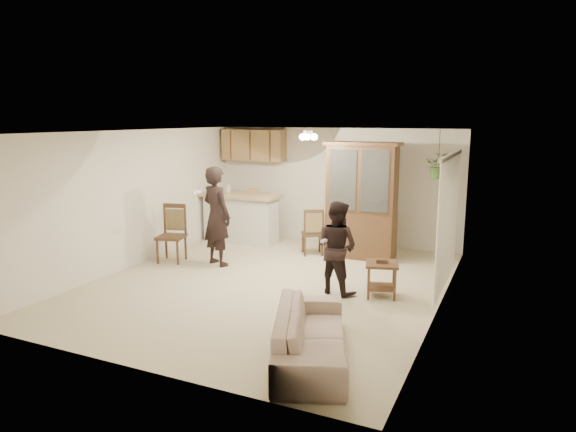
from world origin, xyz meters
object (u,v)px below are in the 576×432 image
at_px(chair_bar, 172,246).
at_px(chair_hutch_left, 337,239).
at_px(adult, 217,217).
at_px(child, 336,251).
at_px(china_hutch, 361,201).
at_px(chair_hutch_right, 312,241).
at_px(side_table, 381,279).
at_px(sofa, 311,328).

height_order(chair_bar, chair_hutch_left, chair_hutch_left).
xyz_separation_m(adult, child, (2.54, -0.56, -0.22)).
height_order(china_hutch, chair_hutch_right, china_hutch).
xyz_separation_m(china_hutch, chair_hutch_right, (-0.94, -0.19, -0.85)).
bearing_deg(adult, child, -171.61).
bearing_deg(side_table, sofa, -95.14).
height_order(chair_bar, chair_hutch_right, chair_bar).
relative_size(china_hutch, chair_bar, 2.07).
relative_size(sofa, china_hutch, 0.83).
distance_m(adult, chair_hutch_left, 2.51).
height_order(sofa, child, child).
distance_m(adult, child, 2.61).
relative_size(child, china_hutch, 0.60).
distance_m(china_hutch, chair_hutch_left, 0.96).
relative_size(china_hutch, chair_hutch_left, 2.06).
bearing_deg(child, chair_hutch_left, -55.76).
xyz_separation_m(china_hutch, side_table, (0.95, -2.06, -0.84)).
height_order(child, china_hutch, china_hutch).
xyz_separation_m(sofa, adult, (-3.02, 2.82, 0.53)).
bearing_deg(side_table, chair_hutch_right, 135.29).
bearing_deg(adult, chair_hutch_left, -115.74).
relative_size(sofa, chair_hutch_left, 1.70).
height_order(china_hutch, chair_bar, china_hutch).
bearing_deg(china_hutch, chair_bar, -150.97).
distance_m(sofa, child, 2.33).
height_order(sofa, chair_hutch_left, chair_hutch_left).
xyz_separation_m(child, side_table, (0.70, 0.12, -0.40)).
relative_size(adult, side_table, 3.00).
bearing_deg(sofa, side_table, -25.84).
distance_m(adult, chair_bar, 1.10).
relative_size(side_table, chair_bar, 0.55).
relative_size(adult, chair_hutch_left, 1.63).
height_order(china_hutch, side_table, china_hutch).
distance_m(china_hutch, side_table, 2.42).
bearing_deg(child, chair_hutch_right, -43.62).
relative_size(side_table, chair_hutch_right, 0.63).
bearing_deg(side_table, china_hutch, 114.74).
bearing_deg(child, side_table, -154.96).
distance_m(child, side_table, 0.81).
bearing_deg(side_table, child, -170.35).
relative_size(adult, china_hutch, 0.80).
height_order(sofa, adult, adult).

